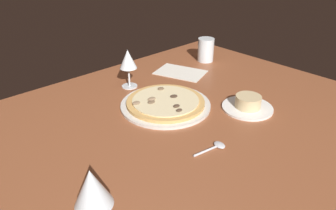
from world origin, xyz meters
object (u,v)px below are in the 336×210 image
at_px(pizza_main, 165,103).
at_px(paper_menu, 180,72).
at_px(wine_glass_near, 92,190).
at_px(ramekin_on_saucer, 248,104).
at_px(spoon, 216,146).
at_px(water_glass, 206,51).
at_px(wine_glass_far, 128,61).

distance_m(pizza_main, paper_menu, 0.33).
bearing_deg(wine_glass_near, ramekin_on_saucer, -172.21).
xyz_separation_m(paper_menu, spoon, (0.33, 0.48, 0.00)).
bearing_deg(ramekin_on_saucer, wine_glass_near, 7.79).
height_order(ramekin_on_saucer, water_glass, water_glass).
bearing_deg(wine_glass_far, pizza_main, 88.80).
xyz_separation_m(pizza_main, wine_glass_far, (-0.00, -0.23, 0.10)).
distance_m(ramekin_on_saucer, paper_menu, 0.41).
distance_m(wine_glass_far, spoon, 0.54).
relative_size(ramekin_on_saucer, wine_glass_far, 1.15).
height_order(water_glass, spoon, water_glass).
distance_m(wine_glass_far, water_glass, 0.47).
bearing_deg(paper_menu, pizza_main, 14.91).
height_order(wine_glass_near, paper_menu, wine_glass_near).
bearing_deg(spoon, paper_menu, -124.45).
height_order(pizza_main, wine_glass_far, wine_glass_far).
distance_m(ramekin_on_saucer, wine_glass_far, 0.50).
bearing_deg(ramekin_on_saucer, pizza_main, -46.89).
distance_m(wine_glass_far, wine_glass_near, 0.72).
bearing_deg(wine_glass_far, paper_menu, 171.86).
bearing_deg(ramekin_on_saucer, water_glass, -121.42).
distance_m(wine_glass_far, paper_menu, 0.29).
distance_m(wine_glass_near, spoon, 0.43).
bearing_deg(wine_glass_far, ramekin_on_saucer, 114.14).
xyz_separation_m(water_glass, paper_menu, (0.20, 0.03, -0.05)).
bearing_deg(wine_glass_near, pizza_main, -147.02).
bearing_deg(pizza_main, wine_glass_far, -91.20).
bearing_deg(spoon, pizza_main, -102.37).
height_order(pizza_main, spoon, pizza_main).
bearing_deg(spoon, ramekin_on_saucer, -164.33).
relative_size(pizza_main, wine_glass_far, 2.08).
relative_size(pizza_main, wine_glass_near, 2.02).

